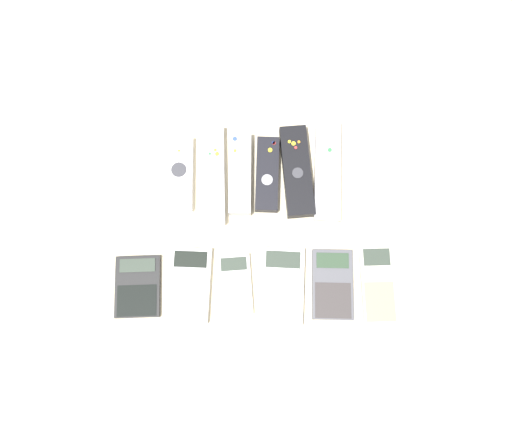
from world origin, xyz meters
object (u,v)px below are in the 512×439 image
at_px(remote_2, 242,174).
at_px(calculator_2, 237,285).
at_px(remote_5, 329,171).
at_px(calculator_3, 284,286).
at_px(remote_0, 181,174).
at_px(calculator_1, 191,285).
at_px(remote_3, 269,174).
at_px(calculator_5, 380,284).
at_px(calculator_0, 140,286).
at_px(calculator_4, 334,284).
at_px(remote_1, 213,175).
at_px(remote_4, 299,171).

xyz_separation_m(remote_2, calculator_2, (-0.01, -0.22, -0.01)).
relative_size(remote_5, calculator_3, 1.40).
xyz_separation_m(remote_0, calculator_1, (0.02, -0.22, -0.00)).
xyz_separation_m(remote_3, calculator_2, (-0.07, -0.22, -0.01)).
bearing_deg(calculator_5, calculator_2, 179.02).
height_order(remote_2, calculator_2, remote_2).
relative_size(remote_3, calculator_0, 1.30).
height_order(calculator_1, calculator_4, calculator_1).
height_order(remote_3, calculator_0, remote_3).
bearing_deg(remote_2, calculator_2, -91.91).
bearing_deg(calculator_4, remote_0, 145.02).
relative_size(remote_3, calculator_3, 1.02).
bearing_deg(calculator_0, remote_1, 56.41).
height_order(remote_1, calculator_2, remote_1).
bearing_deg(remote_2, calculator_0, -130.78).
distance_m(remote_1, calculator_1, 0.22).
bearing_deg(remote_2, remote_1, -176.90).
height_order(calculator_0, calculator_5, same).
bearing_deg(calculator_5, remote_5, 110.23).
xyz_separation_m(calculator_1, calculator_3, (0.18, -0.01, 0.00)).
bearing_deg(remote_1, calculator_5, -35.28).
xyz_separation_m(remote_3, calculator_3, (0.02, -0.22, -0.00)).
bearing_deg(calculator_4, remote_5, 91.79).
xyz_separation_m(remote_2, remote_5, (0.18, 0.01, -0.00)).
relative_size(remote_1, calculator_5, 1.35).
height_order(calculator_3, calculator_4, calculator_3).
distance_m(remote_2, calculator_0, 0.30).
bearing_deg(calculator_4, remote_1, 138.72).
bearing_deg(remote_2, remote_5, 3.07).
bearing_deg(calculator_2, calculator_5, -3.79).
bearing_deg(calculator_3, remote_0, 135.23).
height_order(remote_2, calculator_0, remote_2).
relative_size(remote_5, calculator_1, 1.45).
distance_m(calculator_1, calculator_3, 0.18).
distance_m(remote_2, remote_4, 0.11).
relative_size(calculator_1, calculator_4, 1.07).
height_order(remote_0, calculator_4, remote_0).
height_order(remote_3, calculator_2, remote_3).
bearing_deg(remote_2, calculator_5, -39.13).
relative_size(remote_1, calculator_2, 1.71).
bearing_deg(remote_4, calculator_3, -102.75).
relative_size(remote_2, calculator_5, 1.12).
distance_m(remote_3, calculator_3, 0.23).
height_order(remote_0, remote_2, remote_2).
bearing_deg(calculator_1, remote_2, 68.78).
bearing_deg(calculator_4, remote_4, 107.31).
bearing_deg(calculator_3, calculator_5, 4.20).
bearing_deg(remote_1, remote_0, 175.66).
bearing_deg(calculator_5, remote_4, 122.91).
relative_size(remote_2, calculator_3, 1.11).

